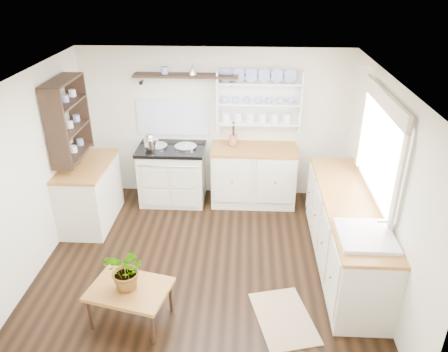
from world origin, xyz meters
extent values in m
cube|color=black|center=(0.00, 0.00, 0.00)|extent=(4.00, 3.80, 0.01)
cube|color=silver|center=(0.00, 1.90, 1.15)|extent=(4.00, 0.02, 2.30)
cube|color=silver|center=(2.00, 0.00, 1.15)|extent=(0.02, 3.80, 2.30)
cube|color=silver|center=(-2.00, 0.00, 1.15)|extent=(0.02, 3.80, 2.30)
cube|color=white|center=(0.00, 0.00, 2.30)|extent=(4.00, 3.80, 0.01)
cube|color=white|center=(1.96, 0.15, 1.50)|extent=(0.04, 1.40, 1.00)
cube|color=white|center=(1.94, 0.15, 1.50)|extent=(0.02, 1.50, 1.10)
cube|color=beige|center=(1.92, 0.15, 2.08)|extent=(0.04, 1.55, 0.18)
cube|color=beige|center=(-0.64, 1.57, 0.42)|extent=(0.96, 0.62, 0.84)
cube|color=black|center=(-0.64, 1.57, 0.87)|extent=(1.00, 0.66, 0.05)
cylinder|color=silver|center=(-0.86, 1.57, 0.91)|extent=(0.33, 0.33, 0.03)
cylinder|color=silver|center=(-0.42, 1.57, 0.91)|extent=(0.33, 0.33, 0.03)
cylinder|color=silver|center=(-0.64, 1.22, 0.75)|extent=(0.86, 0.02, 0.02)
cube|color=#EDE4CD|center=(0.60, 1.60, 0.44)|extent=(1.25, 0.60, 0.88)
cube|color=brown|center=(0.60, 1.60, 0.88)|extent=(1.27, 0.63, 0.04)
cube|color=#EDE4CD|center=(1.70, 0.10, 0.44)|extent=(0.60, 2.40, 0.88)
cube|color=brown|center=(1.70, 0.10, 0.88)|extent=(0.62, 2.43, 0.04)
cube|color=white|center=(1.70, -0.65, 0.80)|extent=(0.55, 0.60, 0.28)
cylinder|color=silver|center=(1.90, -0.65, 1.00)|extent=(0.02, 0.02, 0.22)
cube|color=#EDE4CD|center=(-1.70, 0.90, 0.44)|extent=(0.60, 1.10, 0.88)
cube|color=brown|center=(-1.70, 0.90, 0.88)|extent=(0.62, 1.13, 0.04)
cube|color=white|center=(0.65, 1.88, 1.55)|extent=(1.20, 0.03, 0.90)
cube|color=white|center=(0.65, 1.79, 1.55)|extent=(1.20, 0.22, 0.02)
cylinder|color=navy|center=(0.65, 1.80, 1.82)|extent=(0.20, 0.02, 0.20)
cube|color=black|center=(-0.40, 1.77, 1.92)|extent=(1.50, 0.24, 0.04)
cone|color=black|center=(-1.05, 1.84, 1.81)|extent=(0.06, 0.20, 0.06)
cone|color=black|center=(0.25, 1.84, 1.81)|extent=(0.06, 0.20, 0.06)
cube|color=black|center=(-1.84, 0.90, 1.55)|extent=(0.28, 0.80, 1.05)
cylinder|color=#AC583F|center=(0.28, 1.68, 0.98)|extent=(0.13, 0.13, 0.15)
cube|color=brown|center=(-0.67, -0.99, 0.41)|extent=(0.89, 0.73, 0.04)
cylinder|color=black|center=(-1.06, -1.13, 0.19)|extent=(0.04, 0.04, 0.39)
cylinder|color=black|center=(-0.95, -0.68, 0.19)|extent=(0.04, 0.04, 0.39)
cylinder|color=black|center=(-0.39, -1.29, 0.19)|extent=(0.04, 0.04, 0.39)
cylinder|color=black|center=(-0.28, -0.84, 0.19)|extent=(0.04, 0.04, 0.39)
imported|color=#3F7233|center=(-0.67, -0.99, 0.65)|extent=(0.53, 0.51, 0.45)
cube|color=#957057|center=(0.92, -0.89, 0.01)|extent=(0.75, 0.96, 0.02)
camera|label=1|loc=(0.47, -4.36, 3.41)|focal=35.00mm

